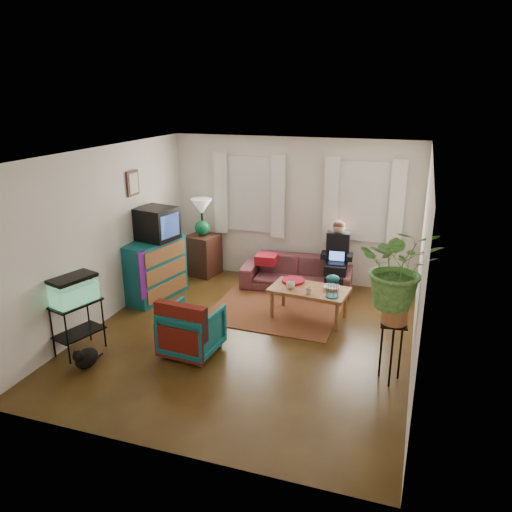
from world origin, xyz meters
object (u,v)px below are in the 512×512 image
(sofa, at_px, (297,268))
(dresser, at_px, (153,269))
(aquarium_stand, at_px, (78,327))
(side_table, at_px, (203,255))
(coffee_table, at_px, (309,303))
(plant_stand, at_px, (391,352))
(armchair, at_px, (192,328))

(sofa, distance_m, dresser, 2.49)
(dresser, height_order, aquarium_stand, dresser)
(side_table, bearing_deg, dresser, -104.81)
(coffee_table, relative_size, plant_stand, 1.51)
(aquarium_stand, xyz_separation_m, coffee_table, (2.69, 2.01, -0.12))
(plant_stand, bearing_deg, coffee_table, 132.83)
(dresser, xyz_separation_m, armchair, (1.43, -1.53, -0.14))
(dresser, xyz_separation_m, aquarium_stand, (-0.01, -1.99, -0.14))
(coffee_table, bearing_deg, plant_stand, -41.22)
(armchair, distance_m, plant_stand, 2.56)
(aquarium_stand, height_order, plant_stand, plant_stand)
(sofa, height_order, side_table, side_table)
(aquarium_stand, height_order, armchair, same)
(side_table, relative_size, dresser, 0.69)
(side_table, xyz_separation_m, coffee_table, (2.34, -1.27, -0.14))
(sofa, xyz_separation_m, armchair, (-0.77, -2.68, -0.02))
(sofa, height_order, armchair, sofa)
(sofa, height_order, coffee_table, sofa)
(side_table, bearing_deg, coffee_table, -28.60)
(armchair, bearing_deg, plant_stand, -172.28)
(sofa, xyz_separation_m, aquarium_stand, (-2.21, -3.14, -0.02))
(side_table, height_order, coffee_table, side_table)
(plant_stand, bearing_deg, armchair, -177.29)
(aquarium_stand, relative_size, plant_stand, 0.92)
(armchair, bearing_deg, sofa, -101.05)
(aquarium_stand, distance_m, armchair, 1.52)
(sofa, xyz_separation_m, side_table, (-1.86, 0.14, 0.01))
(side_table, xyz_separation_m, armchair, (1.09, -2.81, -0.03))
(dresser, distance_m, plant_stand, 4.23)
(dresser, xyz_separation_m, plant_stand, (3.99, -1.41, -0.11))
(sofa, bearing_deg, side_table, 171.45)
(aquarium_stand, bearing_deg, dresser, 106.47)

